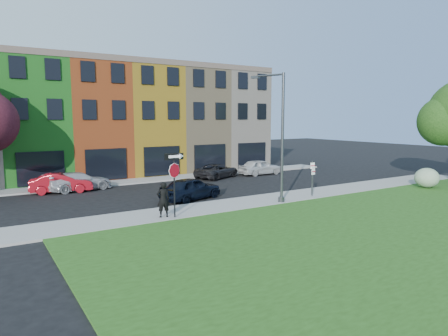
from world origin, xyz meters
TOP-DOWN VIEW (x-y plane):
  - ground at (0.00, 0.00)m, footprint 120.00×120.00m
  - sidewalk_near at (2.00, 3.00)m, footprint 40.00×3.00m
  - sidewalk_far at (-3.00, 15.00)m, footprint 40.00×2.40m
  - rowhouse_block at (-2.50, 21.18)m, footprint 30.00×10.12m
  - stop_sign at (-5.48, 1.88)m, footprint 1.05×0.11m
  - man at (-5.99, 2.23)m, footprint 0.83×0.67m
  - sedan_near at (-2.40, 5.98)m, footprint 4.34×5.46m
  - parked_car_red at (-9.11, 13.16)m, footprint 2.92×4.76m
  - parked_car_silver at (-7.85, 13.34)m, footprint 3.42×5.34m
  - parked_car_dark at (3.99, 13.20)m, footprint 5.51×6.18m
  - parked_car_white at (8.49, 12.80)m, footprint 2.00×4.40m
  - street_lamp at (1.80, 2.10)m, footprint 1.03×2.50m
  - parking_sign_a at (4.93, 2.37)m, footprint 0.32×0.11m
  - parking_sign_b at (4.80, 2.15)m, footprint 0.32×0.09m
  - shrub at (14.56, 0.04)m, footprint 1.76×1.76m

SIDE VIEW (x-z plane):
  - ground at x=0.00m, z-range 0.00..0.00m
  - sidewalk_near at x=2.00m, z-range 0.00..0.12m
  - sidewalk_far at x=-3.00m, z-range 0.00..0.12m
  - parked_car_dark at x=3.99m, z-range 0.00..1.28m
  - parked_car_silver at x=-7.85m, z-range 0.00..1.37m
  - parked_car_red at x=-9.11m, z-range 0.00..1.40m
  - parked_car_white at x=8.49m, z-range 0.00..1.46m
  - sedan_near at x=-2.40m, z-range 0.00..1.51m
  - shrub at x=14.56m, z-range 0.10..1.59m
  - man at x=-5.99m, z-range 0.12..2.01m
  - parking_sign_b at x=4.80m, z-range 0.38..2.32m
  - parking_sign_a at x=4.93m, z-range 0.40..2.76m
  - stop_sign at x=-5.48m, z-range 0.83..4.23m
  - street_lamp at x=1.80m, z-range 0.15..8.10m
  - rowhouse_block at x=-2.50m, z-range -0.01..9.99m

